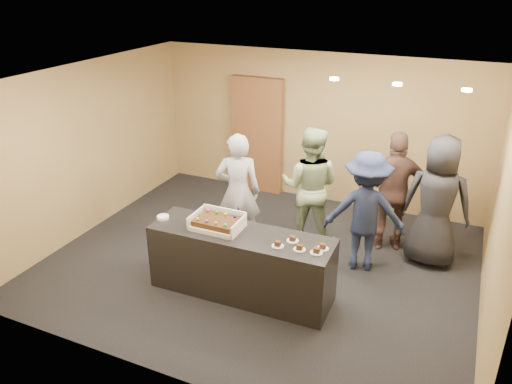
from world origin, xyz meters
TOP-DOWN VIEW (x-y plane):
  - room at (0.00, 0.00)m, footprint 6.04×6.00m
  - serving_counter at (0.07, -0.82)m, footprint 2.41×0.75m
  - storage_cabinet at (-1.13, 2.41)m, footprint 1.00×0.15m
  - cake_box at (-0.27, -0.79)m, footprint 0.65×0.45m
  - sheet_cake at (-0.27, -0.82)m, footprint 0.55×0.38m
  - plate_stack at (-1.06, -0.88)m, footprint 0.16×0.16m
  - slice_a at (0.62, -0.93)m, footprint 0.15×0.15m
  - slice_b at (0.74, -0.74)m, footprint 0.15×0.15m
  - slice_c at (0.89, -0.90)m, footprint 0.15×0.15m
  - slice_d at (1.13, -0.77)m, footprint 0.15×0.15m
  - slice_e at (1.10, -0.89)m, footprint 0.15×0.15m
  - person_server_grey at (-0.51, 0.29)m, footprint 0.78×0.65m
  - person_sage_man at (0.42, 0.88)m, footprint 0.99×0.81m
  - person_navy_man at (1.37, 0.48)m, footprint 1.25×0.88m
  - person_brown_extra at (1.64, 1.20)m, footprint 1.18×0.79m
  - person_dark_suit at (2.25, 1.02)m, footprint 0.96×0.64m
  - ceiling_spotlights at (1.60, 0.50)m, footprint 1.72×0.12m

SIDE VIEW (x-z plane):
  - serving_counter at x=0.07m, z-range 0.00..0.90m
  - person_navy_man at x=1.37m, z-range 0.00..1.76m
  - person_server_grey at x=-0.51m, z-range 0.00..1.83m
  - plate_stack at x=-1.06m, z-range 0.90..0.94m
  - slice_a at x=0.62m, z-range 0.89..0.96m
  - slice_b at x=0.74m, z-range 0.89..0.96m
  - slice_c at x=0.89m, z-range 0.89..0.96m
  - slice_d at x=1.13m, z-range 0.89..0.96m
  - slice_e at x=1.10m, z-range 0.89..0.96m
  - person_brown_extra at x=1.64m, z-range 0.00..1.86m
  - person_sage_man at x=0.42m, z-range 0.00..1.87m
  - cake_box at x=-0.27m, z-range 0.85..1.04m
  - person_dark_suit at x=2.25m, z-range 0.00..1.94m
  - sheet_cake at x=-0.27m, z-range 0.94..1.05m
  - storage_cabinet at x=-1.13m, z-range 0.00..2.19m
  - room at x=0.00m, z-range 0.00..2.70m
  - ceiling_spotlights at x=1.60m, z-range 2.66..2.69m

